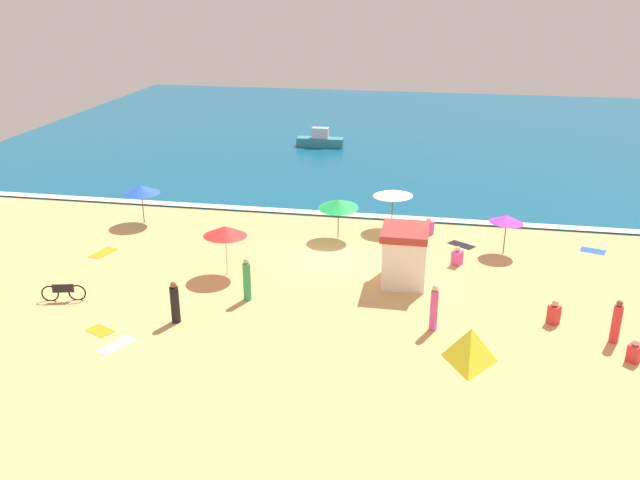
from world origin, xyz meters
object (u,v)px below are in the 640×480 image
Objects in this scene: parked_bicycle at (64,292)px; beachgoer_3 at (616,323)px; beach_umbrella_1 at (225,231)px; beachgoer_7 at (175,303)px; beach_umbrella_4 at (393,193)px; beachgoer_1 at (554,313)px; small_boat_0 at (320,140)px; beachgoer_9 at (428,227)px; beach_umbrella_3 at (507,219)px; beachgoer_8 at (634,352)px; beach_tent at (470,343)px; lifeguard_cabana at (404,255)px; beachgoer_4 at (457,257)px; beach_umbrella_2 at (338,204)px; beachgoer_0 at (434,308)px; beachgoer_6 at (247,280)px; beach_umbrella_0 at (141,189)px.

parked_bicycle is 1.05× the size of beachgoer_3.
beach_umbrella_1 reaches higher than beachgoer_7.
beachgoer_3 is 16.49m from beachgoer_7.
beach_umbrella_1 is 1.13× the size of beach_umbrella_4.
small_boat_0 is (-14.07, 26.67, 0.15)m from beachgoer_1.
parked_bicycle is (-12.66, -11.09, -1.60)m from beach_umbrella_4.
beach_umbrella_4 is at bearing 164.32° from beachgoer_9.
beach_umbrella_3 reaches higher than beachgoer_8.
beachgoer_8 is at bearing -51.55° from beach_umbrella_4.
beach_tent is at bearing -81.34° from beachgoer_9.
beachgoer_8 is at bearing -45.06° from beachgoer_1.
beachgoer_3 is at bearing -59.92° from small_boat_0.
lifeguard_cabana is at bearing 32.18° from beachgoer_7.
beach_umbrella_3 is 2.32× the size of beachgoer_1.
lifeguard_cabana is 2.86× the size of beachgoer_8.
lifeguard_cabana is 14.43m from parked_bicycle.
beachgoer_4 is at bearing 45.26° from lifeguard_cabana.
beachgoer_9 is at bearing 152.38° from beach_umbrella_3.
beachgoer_4 is (-3.65, 5.15, -0.05)m from beachgoer_1.
beach_umbrella_3 is 23.41m from small_boat_0.
beach_umbrella_2 reaches higher than beachgoer_1.
beachgoer_7 is (-4.79, -10.10, -1.04)m from beach_umbrella_2.
beach_tent is 16.53m from parked_bicycle.
beachgoer_4 is at bearing 81.85° from beachgoer_0.
beach_umbrella_2 is at bearing 51.60° from beach_umbrella_1.
parked_bicycle is at bearing -178.64° from beachgoer_3.
beach_umbrella_4 is 1.33× the size of beachgoer_6.
lifeguard_cabana reaches higher than beach_umbrella_0.
beachgoer_0 is (15.85, -9.30, -0.97)m from beach_umbrella_0.
beach_umbrella_3 is at bearing -23.72° from beach_umbrella_4.
beachgoer_1 is at bearing -60.31° from beachgoer_9.
beachgoer_4 is (-0.40, 8.36, -0.20)m from beach_tent.
beach_umbrella_1 is at bearing -164.09° from beachgoer_4.
beachgoer_7 reaches higher than small_boat_0.
beach_umbrella_0 reaches higher than beachgoer_8.
beach_umbrella_4 is at bearing 156.28° from beach_umbrella_3.
small_boat_0 reaches higher than beachgoer_4.
beach_umbrella_3 is at bearing 33.47° from beachgoer_6.
beach_umbrella_0 is at bearing 177.17° from beach_umbrella_3.
beachgoer_1 is at bearing -62.19° from small_boat_0.
parked_bicycle is at bearing 174.41° from beach_tent.
beach_umbrella_3 reaches higher than beachgoer_0.
beachgoer_7 is (-10.78, -7.67, 0.42)m from beachgoer_4.
beach_tent is 11.20m from beachgoer_7.
beach_umbrella_2 is 2.38× the size of beachgoer_1.
beach_umbrella_4 is 11.00m from beachgoer_6.
lifeguard_cabana is at bearing -52.66° from beach_umbrella_2.
beach_umbrella_3 is at bearing 79.78° from beach_tent.
beach_umbrella_4 is 2.57m from beachgoer_9.
beachgoer_1 is 3.37m from beachgoer_8.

